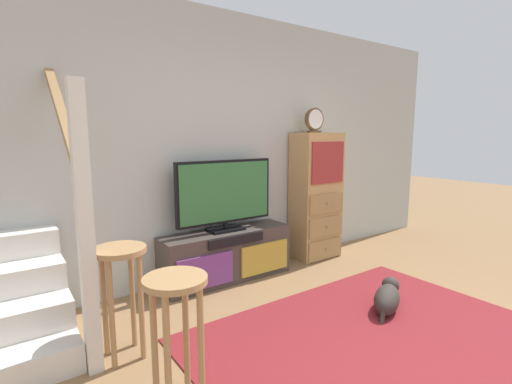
{
  "coord_description": "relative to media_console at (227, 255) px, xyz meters",
  "views": [
    {
      "loc": [
        -2.16,
        -0.95,
        1.49
      ],
      "look_at": [
        -0.19,
        1.84,
        0.95
      ],
      "focal_mm": 26.06,
      "sensor_mm": 36.0,
      "label": 1
    }
  ],
  "objects": [
    {
      "name": "media_console",
      "position": [
        0.0,
        0.0,
        0.0
      ],
      "size": [
        1.37,
        0.38,
        0.52
      ],
      "color": "#423833",
      "rests_on": "ground_plane"
    },
    {
      "name": "back_wall",
      "position": [
        0.3,
        0.27,
        1.09
      ],
      "size": [
        6.4,
        0.12,
        2.7
      ],
      "primitive_type": "cube",
      "color": "#B2B7B2",
      "rests_on": "ground_plane"
    },
    {
      "name": "bar_stool_near",
      "position": [
        -1.14,
        -1.39,
        0.29
      ],
      "size": [
        0.34,
        0.34,
        0.75
      ],
      "color": "#A37A4C",
      "rests_on": "ground_plane"
    },
    {
      "name": "bar_stool_far",
      "position": [
        -1.25,
        -0.75,
        0.3
      ],
      "size": [
        0.34,
        0.34,
        0.76
      ],
      "color": "#A37A4C",
      "rests_on": "ground_plane"
    },
    {
      "name": "area_rug",
      "position": [
        0.3,
        -1.59,
        -0.25
      ],
      "size": [
        2.6,
        1.8,
        0.01
      ],
      "primitive_type": "cube",
      "color": "maroon",
      "rests_on": "ground_plane"
    },
    {
      "name": "ground_plane",
      "position": [
        0.3,
        -2.19,
        -0.26
      ],
      "size": [
        20.0,
        20.0,
        0.0
      ],
      "primitive_type": "plane",
      "color": "olive"
    },
    {
      "name": "dog",
      "position": [
        0.76,
        -1.36,
        -0.14
      ],
      "size": [
        0.5,
        0.38,
        0.23
      ],
      "color": "#332D28",
      "rests_on": "ground_plane"
    },
    {
      "name": "side_cabinet",
      "position": [
        1.25,
        0.01,
        0.49
      ],
      "size": [
        0.58,
        0.38,
        1.5
      ],
      "color": "tan",
      "rests_on": "ground_plane"
    },
    {
      "name": "television",
      "position": [
        0.0,
        0.02,
        0.64
      ],
      "size": [
        1.06,
        0.22,
        0.71
      ],
      "color": "black",
      "rests_on": "media_console"
    },
    {
      "name": "desk_clock",
      "position": [
        1.17,
        -0.0,
        1.38
      ],
      "size": [
        0.25,
        0.08,
        0.28
      ],
      "color": "#4C3823",
      "rests_on": "side_cabinet"
    }
  ]
}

